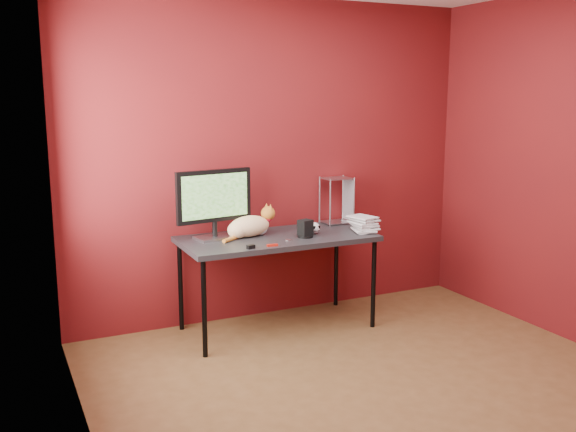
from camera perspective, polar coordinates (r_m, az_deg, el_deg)
name	(u,v)px	position (r m, az deg, el deg)	size (l,w,h in m)	color
room	(399,163)	(3.76, 9.80, 4.67)	(3.52, 3.52, 2.61)	brown
desk	(277,243)	(4.99, -0.95, -2.37)	(1.50, 0.70, 0.75)	black
monitor	(214,201)	(4.86, -6.58, 1.36)	(0.61, 0.24, 0.53)	#A3A4A8
cat	(250,226)	(4.96, -3.43, -0.88)	(0.49, 0.27, 0.24)	orange
skull_mug	(314,228)	(5.06, 2.35, -1.07)	(0.09, 0.09, 0.09)	white
speaker	(305,229)	(4.93, 1.55, -1.18)	(0.12, 0.12, 0.14)	black
book_stack	(356,149)	(5.08, 6.06, 5.96)	(0.22, 0.26, 1.33)	beige
wire_rack	(337,200)	(5.46, 4.35, 1.41)	(0.24, 0.20, 0.40)	#A3A4A8
pocket_knife	(272,245)	(4.65, -1.40, -2.61)	(0.08, 0.02, 0.02)	#AC180D
black_gadget	(251,247)	(4.59, -3.33, -2.75)	(0.06, 0.03, 0.03)	black
washer	(288,240)	(4.84, 0.03, -2.14)	(0.05, 0.05, 0.00)	#A3A4A8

